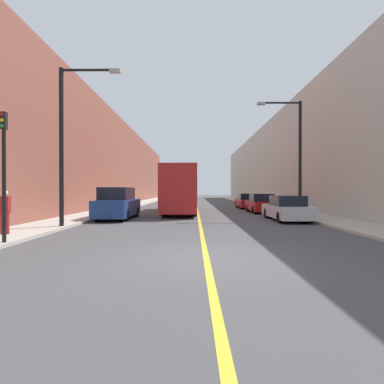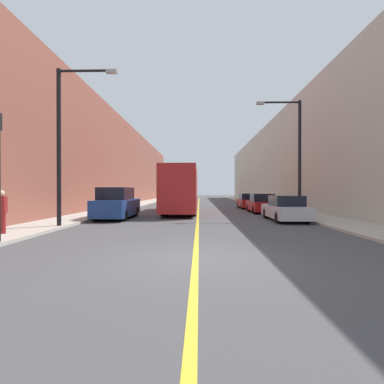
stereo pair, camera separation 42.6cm
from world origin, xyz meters
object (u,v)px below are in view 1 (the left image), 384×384
Objects in this scene: street_lamp_right at (296,150)px; bus at (181,189)px; car_right_near at (286,209)px; car_right_far at (247,202)px; pedestrian at (5,211)px; parked_suv_left at (118,204)px; traffic_light at (4,171)px; street_lamp_left at (67,135)px; car_right_mid at (261,204)px.

bus is at bearing 147.43° from street_lamp_right.
street_lamp_right is (1.06, 1.49, 3.68)m from car_right_near.
car_right_far is (-0.19, 11.83, -0.00)m from car_right_near.
street_lamp_right is at bearing 29.99° from pedestrian.
car_right_near is 1.02× the size of car_right_far.
traffic_light is (-1.32, -9.04, 1.48)m from parked_suv_left.
traffic_light is at bearing -92.18° from street_lamp_left.
car_right_near is 4.11m from street_lamp_right.
street_lamp_right is 15.95m from traffic_light.
pedestrian is (-1.27, -2.58, -3.36)m from street_lamp_left.
street_lamp_right is at bearing 37.57° from traffic_light.
car_right_mid is 18.38m from traffic_light.
street_lamp_right is at bearing -32.57° from bus.
pedestrian is (-12.48, -12.57, 0.30)m from car_right_mid.
bus is at bearing 70.79° from traffic_light.
parked_suv_left is at bearing 81.72° from traffic_light.
car_right_near is at bearing -89.09° from car_right_far.
street_lamp_left is 4.77m from traffic_light.
car_right_far is 23.02m from traffic_light.
bus is 2.38× the size of car_right_near.
car_right_far is (9.98, 10.94, -0.24)m from parked_suv_left.
street_lamp_left is 13.46m from street_lamp_right.
car_right_mid is at bearing -89.23° from car_right_far.
traffic_light is at bearing -58.09° from pedestrian.
bus is 1.54× the size of street_lamp_right.
street_lamp_left is at bearing -156.83° from street_lamp_right.
car_right_far is at bearing 60.52° from traffic_light.
car_right_mid is (6.34, -0.11, -1.17)m from bus.
parked_suv_left is 1.20× the size of traffic_light.
pedestrian is (-12.59, -6.38, 0.32)m from car_right_near.
street_lamp_right is 1.77× the size of traffic_light.
street_lamp_right reaches higher than car_right_far.
car_right_mid is at bearing 41.70° from street_lamp_left.
car_right_far is at bearing 47.63° from parked_suv_left.
traffic_light reaches higher than car_right_near.
street_lamp_right is (12.38, 5.30, 0.01)m from street_lamp_left.
traffic_light is at bearing -119.48° from car_right_far.
street_lamp_right reaches higher than traffic_light.
car_right_far is 11.04m from street_lamp_right.
parked_suv_left is 0.68× the size of street_lamp_left.
car_right_near is at bearing -125.32° from street_lamp_right.
parked_suv_left is 9.26m from traffic_light.
pedestrian reaches higher than car_right_mid.
car_right_mid is at bearing 103.99° from street_lamp_right.
parked_suv_left is at bearing -132.37° from car_right_far.
bus is 2.43× the size of car_right_far.
pedestrian is at bearing -108.41° from parked_suv_left.
street_lamp_left is at bearing -125.45° from car_right_far.
bus is 2.73× the size of traffic_light.
bus is 9.26m from street_lamp_right.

